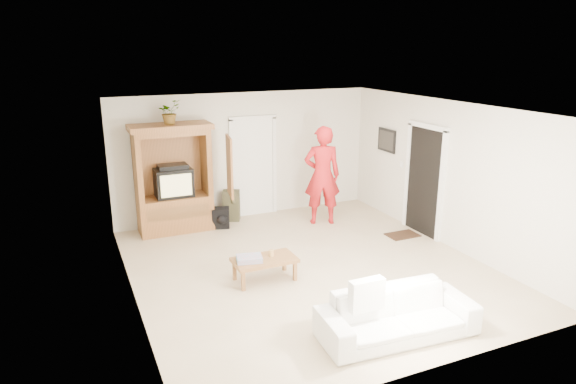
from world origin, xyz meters
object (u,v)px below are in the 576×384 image
(man, at_px, (322,175))
(coffee_table, at_px, (265,261))
(sofa, at_px, (397,315))
(armoire, at_px, (175,186))

(man, relative_size, coffee_table, 2.06)
(man, distance_m, sofa, 4.36)
(armoire, height_order, sofa, armoire)
(armoire, relative_size, man, 1.05)
(armoire, xyz_separation_m, sofa, (1.69, -4.93, -0.62))
(sofa, distance_m, coffee_table, 2.34)
(sofa, bearing_deg, man, 79.20)
(armoire, distance_m, sofa, 5.24)
(man, bearing_deg, armoire, 3.70)
(sofa, height_order, coffee_table, sofa)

